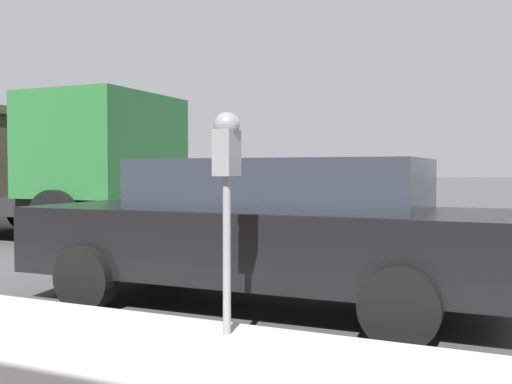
% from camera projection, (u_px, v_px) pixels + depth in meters
% --- Properties ---
extents(ground_plane, '(220.00, 220.00, 0.00)m').
position_uv_depth(ground_plane, '(417.00, 301.00, 6.30)').
color(ground_plane, '#424244').
extents(parking_meter, '(0.21, 0.19, 1.63)m').
position_uv_depth(parking_meter, '(227.00, 165.00, 4.38)').
color(parking_meter, gray).
rests_on(parking_meter, sidewalk).
extents(car_black, '(2.07, 4.92, 1.48)m').
position_uv_depth(car_black, '(269.00, 228.00, 6.01)').
color(car_black, black).
rests_on(car_black, ground_plane).
extents(dump_truck, '(3.11, 7.32, 2.79)m').
position_uv_depth(dump_truck, '(4.00, 162.00, 12.39)').
color(dump_truck, black).
rests_on(dump_truck, ground_plane).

